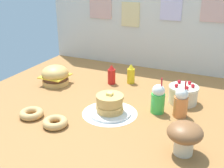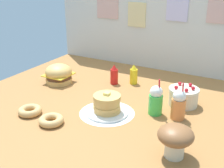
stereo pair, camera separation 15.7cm
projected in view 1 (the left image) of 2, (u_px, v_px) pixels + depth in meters
name	position (u px, v px, depth m)	size (l,w,h in m)	color
ground_plane	(109.00, 107.00, 2.16)	(2.25, 2.02, 0.02)	#9E6B38
back_wall	(152.00, 16.00, 2.80)	(2.25, 0.04, 1.07)	beige
doily_mat	(110.00, 113.00, 2.05)	(0.40, 0.40, 0.00)	white
burger	(55.00, 75.00, 2.54)	(0.24, 0.24, 0.17)	#DBA859
pancake_stack	(110.00, 105.00, 2.03)	(0.31, 0.31, 0.16)	white
layer_cake	(183.00, 94.00, 2.19)	(0.23, 0.23, 0.16)	beige
ketchup_bottle	(112.00, 75.00, 2.55)	(0.07, 0.07, 0.18)	red
mustard_bottle	(131.00, 74.00, 2.56)	(0.07, 0.07, 0.18)	yellow
cream_soda_cup	(158.00, 99.00, 2.03)	(0.10, 0.10, 0.27)	green
orange_float_cup	(181.00, 102.00, 1.98)	(0.10, 0.10, 0.27)	orange
donut_pink_glaze	(31.00, 113.00, 1.99)	(0.17, 0.17, 0.05)	tan
donut_chocolate	(55.00, 122.00, 1.88)	(0.17, 0.17, 0.05)	tan
mushroom_stool	(185.00, 135.00, 1.57)	(0.20, 0.20, 0.19)	beige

